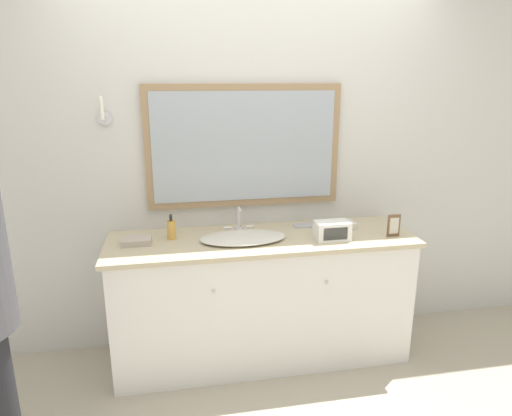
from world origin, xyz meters
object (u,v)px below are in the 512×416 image
(appliance_box, at_px, (332,231))
(picture_frame, at_px, (394,225))
(sink_basin, at_px, (243,237))
(soap_bottle, at_px, (171,229))

(appliance_box, relative_size, picture_frame, 1.47)
(sink_basin, xyz_separation_m, picture_frame, (0.97, -0.12, 0.06))
(soap_bottle, bearing_deg, picture_frame, -8.74)
(sink_basin, distance_m, soap_bottle, 0.46)
(sink_basin, relative_size, picture_frame, 3.70)
(appliance_box, bearing_deg, picture_frame, -2.22)
(soap_bottle, bearing_deg, appliance_box, -11.36)
(sink_basin, xyz_separation_m, soap_bottle, (-0.45, 0.10, 0.05))
(picture_frame, bearing_deg, appliance_box, 177.78)
(sink_basin, bearing_deg, picture_frame, -6.74)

